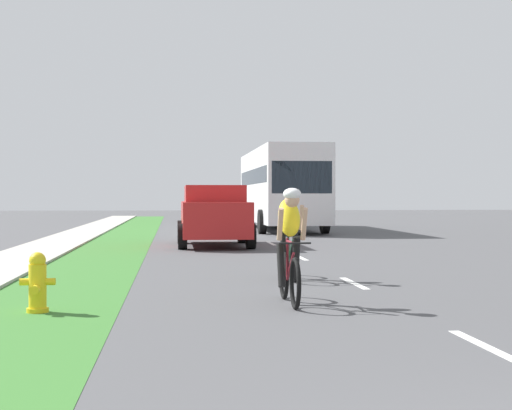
# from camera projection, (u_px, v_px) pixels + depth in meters

# --- Properties ---
(ground_plane) EXTENTS (120.00, 120.00, 0.00)m
(ground_plane) POSITION_uv_depth(u_px,v_px,m) (276.00, 246.00, 23.11)
(ground_plane) COLOR #4C4C4F
(grass_verge) EXTENTS (2.04, 70.00, 0.01)m
(grass_verge) POSITION_uv_depth(u_px,v_px,m) (114.00, 247.00, 22.61)
(grass_verge) COLOR #38722D
(grass_verge) RESTS_ON ground_plane
(sidewalk_concrete) EXTENTS (1.72, 70.00, 0.10)m
(sidewalk_concrete) POSITION_uv_depth(u_px,v_px,m) (48.00, 247.00, 22.41)
(sidewalk_concrete) COLOR #B2ADA3
(sidewalk_concrete) RESTS_ON ground_plane
(lane_markings_center) EXTENTS (0.12, 52.20, 0.01)m
(lane_markings_center) POSITION_uv_depth(u_px,v_px,m) (261.00, 239.00, 27.09)
(lane_markings_center) COLOR white
(lane_markings_center) RESTS_ON ground_plane
(fire_hydrant_yellow) EXTENTS (0.44, 0.38, 0.76)m
(fire_hydrant_yellow) POSITION_uv_depth(u_px,v_px,m) (37.00, 283.00, 9.83)
(fire_hydrant_yellow) COLOR yellow
(fire_hydrant_yellow) RESTS_ON ground_plane
(cyclist_lead) EXTENTS (0.42, 1.72, 1.58)m
(cyclist_lead) POSITION_uv_depth(u_px,v_px,m) (290.00, 245.00, 10.58)
(cyclist_lead) COLOR black
(cyclist_lead) RESTS_ON ground_plane
(cyclist_trailing) EXTENTS (0.42, 1.72, 1.58)m
(cyclist_trailing) POSITION_uv_depth(u_px,v_px,m) (290.00, 234.00, 13.75)
(cyclist_trailing) COLOR black
(cyclist_trailing) RESTS_ON ground_plane
(suv_red) EXTENTS (2.15, 4.70, 1.79)m
(suv_red) POSITION_uv_depth(u_px,v_px,m) (214.00, 214.00, 23.15)
(suv_red) COLOR red
(suv_red) RESTS_ON ground_plane
(bus_white) EXTENTS (2.78, 11.60, 3.48)m
(bus_white) POSITION_uv_depth(u_px,v_px,m) (281.00, 185.00, 34.45)
(bus_white) COLOR silver
(bus_white) RESTS_ON ground_plane
(pickup_silver) EXTENTS (2.22, 5.10, 1.64)m
(pickup_silver) POSITION_uv_depth(u_px,v_px,m) (249.00, 206.00, 52.58)
(pickup_silver) COLOR #A5A8AD
(pickup_silver) RESTS_ON ground_plane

